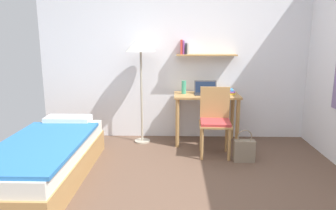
% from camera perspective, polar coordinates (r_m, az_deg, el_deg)
% --- Properties ---
extents(ground_plane, '(5.28, 5.28, 0.00)m').
position_cam_1_polar(ground_plane, '(3.38, 2.28, -16.14)').
color(ground_plane, brown).
extents(wall_back, '(4.40, 0.27, 2.60)m').
position_cam_1_polar(wall_back, '(5.01, 2.14, 8.74)').
color(wall_back, white).
rests_on(wall_back, ground_plane).
extents(bed, '(0.88, 2.05, 0.54)m').
position_cam_1_polar(bed, '(3.90, -21.22, -9.14)').
color(bed, '#B2844C').
rests_on(bed, ground_plane).
extents(desk, '(0.98, 0.54, 0.76)m').
position_cam_1_polar(desk, '(4.80, 6.98, 0.11)').
color(desk, '#B2844C').
rests_on(desk, ground_plane).
extents(desk_chair, '(0.45, 0.44, 0.93)m').
position_cam_1_polar(desk_chair, '(4.36, 8.54, -2.43)').
color(desk_chair, '#B2844C').
rests_on(desk_chair, ground_plane).
extents(standing_lamp, '(0.44, 0.44, 1.62)m').
position_cam_1_polar(standing_lamp, '(4.71, -4.99, 10.16)').
color(standing_lamp, '#B2A893').
rests_on(standing_lamp, ground_plane).
extents(laptop, '(0.34, 0.22, 0.20)m').
position_cam_1_polar(laptop, '(4.78, 6.84, 2.57)').
color(laptop, '#2D2D33').
rests_on(laptop, desk).
extents(water_bottle, '(0.07, 0.07, 0.20)m').
position_cam_1_polar(water_bottle, '(4.79, 2.89, 3.25)').
color(water_bottle, '#42A87F').
rests_on(water_bottle, desk).
extents(book_stack, '(0.19, 0.24, 0.07)m').
position_cam_1_polar(book_stack, '(4.86, 10.92, 2.40)').
color(book_stack, gold).
rests_on(book_stack, desk).
extents(handbag, '(0.27, 0.13, 0.43)m').
position_cam_1_polar(handbag, '(4.28, 13.65, -7.96)').
color(handbag, gray).
rests_on(handbag, ground_plane).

